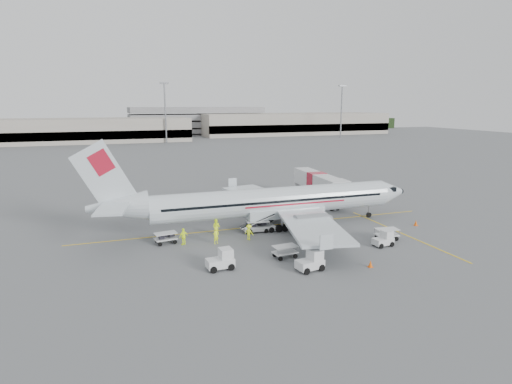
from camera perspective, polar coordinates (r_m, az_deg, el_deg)
ground at (r=51.47m, az=0.74°, el=-4.57°), size 360.00×360.00×0.00m
stripe_lead at (r=51.47m, az=0.74°, el=-4.57°), size 44.00×0.20×0.01m
stripe_cross at (r=51.43m, az=18.83°, el=-5.22°), size 0.20×20.00×0.01m
terminal_west at (r=178.13m, az=-27.04°, el=7.22°), size 110.00×22.00×9.00m
terminal_east at (r=210.46m, az=5.08°, el=9.05°), size 90.00×26.00×10.00m
parking_garage at (r=210.75m, az=-8.03°, el=9.54°), size 62.00×24.00×14.00m
treeline at (r=222.32m, az=-15.18°, el=8.32°), size 300.00×3.00×6.00m
mast_center at (r=165.89m, az=-11.99°, el=10.24°), size 3.20×1.20×22.00m
mast_east at (r=190.93m, az=11.31°, el=10.42°), size 3.20×1.20×22.00m
aircraft at (r=50.14m, az=2.56°, el=1.24°), size 38.97×30.71×10.65m
jet_bridge at (r=64.70m, az=8.09°, el=0.66°), size 3.93×16.66×4.34m
belt_loader at (r=48.96m, az=0.40°, el=-3.85°), size 4.90×2.19×2.58m
tug_fore at (r=46.14m, az=16.58°, el=-5.97°), size 2.15×1.36×1.59m
tug_mid at (r=38.26m, az=7.19°, el=-9.05°), size 2.58×1.76×1.83m
tug_aft at (r=38.36m, az=-4.82°, el=-8.92°), size 2.47×1.51×1.85m
cart_loaded_a at (r=49.08m, az=0.20°, el=-4.57°), size 2.74×1.85×1.33m
cart_loaded_b at (r=46.03m, az=-11.93°, el=-6.04°), size 2.44×1.66×1.18m
cart_empty_a at (r=41.16m, az=3.89°, el=-7.94°), size 2.40×1.56×1.19m
cart_empty_b at (r=48.40m, az=17.04°, el=-5.40°), size 2.51×1.65×1.24m
cone_nose at (r=55.12m, az=20.54°, el=-3.85°), size 0.43×0.43×0.70m
cone_port at (r=64.55m, az=-0.98°, el=-0.90°), size 0.44×0.44×0.71m
cone_stbd at (r=40.22m, az=15.01°, el=-9.21°), size 0.41×0.41×0.66m
crew_a at (r=45.10m, az=-5.33°, el=-5.83°), size 0.75×0.64×1.74m
crew_b at (r=48.17m, az=-5.30°, el=-4.67°), size 1.09×1.04×1.77m
crew_c at (r=46.19m, az=-0.94°, el=-5.38°), size 1.16×1.26×1.70m
crew_d at (r=45.22m, az=-9.63°, el=-5.87°), size 1.13×0.85×1.78m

